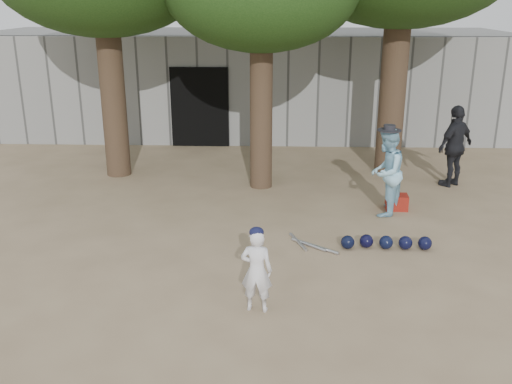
{
  "coord_description": "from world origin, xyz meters",
  "views": [
    {
      "loc": [
        0.91,
        -7.87,
        3.97
      ],
      "look_at": [
        0.6,
        1.0,
        0.95
      ],
      "focal_mm": 40.0,
      "sensor_mm": 36.0,
      "label": 1
    }
  ],
  "objects_px": {
    "boy_player": "(257,271)",
    "red_bag": "(397,202)",
    "spectator_blue": "(386,172)",
    "spectator_dark": "(455,146)"
  },
  "relations": [
    {
      "from": "boy_player",
      "to": "red_bag",
      "type": "height_order",
      "value": "boy_player"
    },
    {
      "from": "spectator_blue",
      "to": "red_bag",
      "type": "relative_size",
      "value": 4.02
    },
    {
      "from": "boy_player",
      "to": "spectator_blue",
      "type": "distance_m",
      "value": 4.36
    },
    {
      "from": "boy_player",
      "to": "red_bag",
      "type": "xyz_separation_m",
      "value": [
        2.64,
        3.95,
        -0.43
      ]
    },
    {
      "from": "boy_player",
      "to": "spectator_dark",
      "type": "distance_m",
      "value": 6.93
    },
    {
      "from": "spectator_blue",
      "to": "red_bag",
      "type": "distance_m",
      "value": 0.81
    },
    {
      "from": "boy_player",
      "to": "spectator_blue",
      "type": "xyz_separation_m",
      "value": [
        2.34,
        3.67,
        0.26
      ]
    },
    {
      "from": "boy_player",
      "to": "spectator_dark",
      "type": "height_order",
      "value": "spectator_dark"
    },
    {
      "from": "red_bag",
      "to": "spectator_dark",
      "type": "bearing_deg",
      "value": 46.08
    },
    {
      "from": "boy_player",
      "to": "spectator_blue",
      "type": "relative_size",
      "value": 0.69
    }
  ]
}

